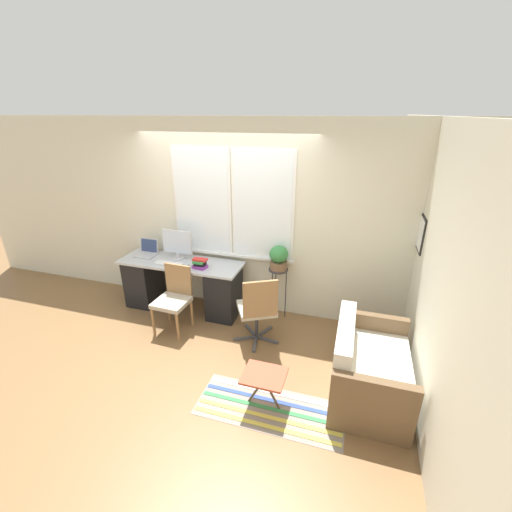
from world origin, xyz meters
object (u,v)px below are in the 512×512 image
Objects in this scene: book_stack at (200,263)px; couch_loveseat at (367,371)px; folding_stool at (264,377)px; monitor at (177,244)px; laptop at (147,252)px; desk_chair_wooden at (174,297)px; potted_plant at (279,257)px; keyboard at (169,264)px; mouse at (187,266)px; plant_stand at (278,275)px; office_chair_swivel at (258,308)px.

book_stack is 0.18× the size of couch_loveseat.
monitor is at bearing 138.55° from folding_stool.
monitor reaches higher than folding_stool.
laptop is 0.71× the size of folding_stool.
desk_chair_wooden is (-0.22, -0.39, -0.35)m from book_stack.
keyboard is at bearing -167.64° from potted_plant.
mouse is at bearing 70.98° from couch_loveseat.
plant_stand is at bearing -153.43° from potted_plant.
office_chair_swivel is 0.80m from potted_plant.
laptop is 2.00m from office_chair_swivel.
office_chair_swivel is at bearing 69.17° from couch_loveseat.
potted_plant reaches higher than couch_loveseat.
monitor reaches higher than potted_plant.
desk_chair_wooden is 2.13× the size of folding_stool.
laptop reaches higher than plant_stand.
office_chair_swivel is 1.05m from folding_stool.
plant_stand is at bearing 15.20° from mouse.
book_stack is 1.93m from folding_stool.
folding_stool is (1.78, -1.32, -0.42)m from keyboard.
monitor reaches higher than couch_loveseat.
folding_stool is at bearing 81.86° from office_chair_swivel.
laptop is at bearing 146.02° from folding_stool.
desk_chair_wooden reaches higher than keyboard.
book_stack is 0.23× the size of desk_chair_wooden.
folding_stool is (1.75, -1.54, -0.64)m from monitor.
potted_plant is (1.51, 0.33, 0.15)m from keyboard.
couch_loveseat is at bearing -8.63° from desk_chair_wooden.
book_stack is at bearing 63.16° from desk_chair_wooden.
keyboard is 2.91m from couch_loveseat.
mouse is (0.78, -0.21, -0.04)m from laptop.
laptop reaches higher than office_chair_swivel.
book_stack is at bearing -163.56° from plant_stand.
laptop is 0.55m from monitor.
book_stack reaches higher than plant_stand.
office_chair_swivel is 0.82× the size of couch_loveseat.
mouse is 0.30× the size of book_stack.
monitor is 2.22× the size of book_stack.
desk_chair_wooden is at bearing -150.99° from potted_plant.
plant_stand is (0.09, 0.67, 0.16)m from office_chair_swivel.
couch_loveseat is 1.08m from folding_stool.
office_chair_swivel is 1.26× the size of plant_stand.
mouse is 1.21m from office_chair_swivel.
office_chair_swivel is at bearing -15.98° from laptop.
laptop is 0.53m from keyboard.
mouse is at bearing 138.34° from folding_stool.
laptop is at bearing 144.84° from desk_chair_wooden.
keyboard is 1.48m from office_chair_swivel.
laptop is 2.77m from folding_stool.
plant_stand is 0.27m from potted_plant.
folding_stool is (1.30, -1.34, -0.47)m from book_stack.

